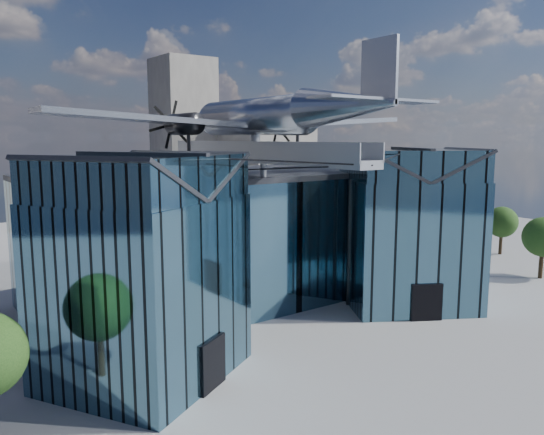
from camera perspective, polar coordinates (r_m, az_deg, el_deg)
ground_plane at (r=36.14m, az=1.92°, el=-11.75°), size 120.00×120.00×0.00m
museum at (r=39.25m, az=-3.30°, el=-1.73°), size 32.88×24.50×17.60m
bg_towers at (r=80.33m, az=-20.15°, el=6.25°), size 77.00×24.50×26.00m
tree_plaza_e at (r=53.13m, az=27.14°, el=-1.89°), size 4.42×4.42×5.56m
tree_side_e at (r=62.29m, az=23.50°, el=-0.46°), size 3.36×3.36×5.21m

